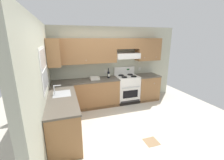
% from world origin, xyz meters
% --- Properties ---
extents(ground_plane, '(7.04, 7.04, 0.00)m').
position_xyz_m(ground_plane, '(0.00, 0.00, 0.00)').
color(ground_plane, beige).
extents(floor_accent_tile, '(0.30, 0.30, 0.01)m').
position_xyz_m(floor_accent_tile, '(0.53, -0.94, 0.00)').
color(floor_accent_tile, olive).
rests_on(floor_accent_tile, ground_plane).
extents(wall_back, '(4.68, 0.57, 2.55)m').
position_xyz_m(wall_back, '(0.40, 1.53, 1.48)').
color(wall_back, '#B7BAA3').
rests_on(wall_back, ground_plane).
extents(wall_left, '(0.47, 4.00, 2.55)m').
position_xyz_m(wall_left, '(-1.59, 0.23, 1.34)').
color(wall_left, '#B7BAA3').
rests_on(wall_left, ground_plane).
extents(counter_back_run, '(3.60, 0.65, 0.91)m').
position_xyz_m(counter_back_run, '(0.09, 1.24, 0.45)').
color(counter_back_run, olive).
rests_on(counter_back_run, ground_plane).
extents(counter_left_run, '(0.63, 1.91, 1.13)m').
position_xyz_m(counter_left_run, '(-1.24, -0.00, 0.46)').
color(counter_left_run, olive).
rests_on(counter_left_run, ground_plane).
extents(stove, '(0.76, 0.62, 1.20)m').
position_xyz_m(stove, '(0.90, 1.25, 0.48)').
color(stove, white).
rests_on(stove, ground_plane).
extents(wine_bottle, '(0.08, 0.08, 0.33)m').
position_xyz_m(wine_bottle, '(0.24, 1.30, 1.04)').
color(wine_bottle, black).
rests_on(wine_bottle, counter_back_run).
extents(bowl, '(0.29, 0.27, 0.08)m').
position_xyz_m(bowl, '(-0.24, 1.26, 0.94)').
color(bowl, white).
rests_on(bowl, counter_back_run).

